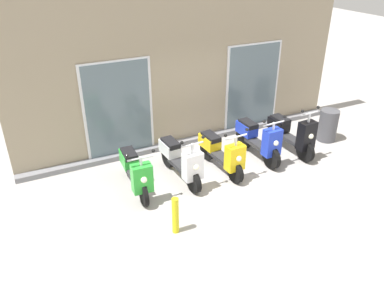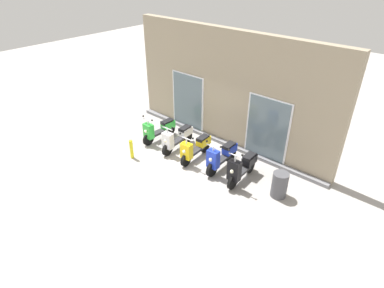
{
  "view_description": "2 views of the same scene",
  "coord_description": "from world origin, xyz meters",
  "px_view_note": "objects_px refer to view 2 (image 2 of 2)",
  "views": [
    {
      "loc": [
        -3.77,
        -5.28,
        4.47
      ],
      "look_at": [
        -0.79,
        0.81,
        0.9
      ],
      "focal_mm": 35.8,
      "sensor_mm": 36.0,
      "label": 1
    },
    {
      "loc": [
        6.15,
        -6.26,
        6.27
      ],
      "look_at": [
        0.04,
        0.69,
        0.74
      ],
      "focal_mm": 30.15,
      "sensor_mm": 36.0,
      "label": 2
    }
  ],
  "objects_px": {
    "scooter_white": "(177,138)",
    "curb_bollard": "(131,149)",
    "scooter_green": "(159,129)",
    "trash_bin": "(280,185)",
    "scooter_black": "(242,167)",
    "scooter_yellow": "(196,148)",
    "scooter_blue": "(221,156)"
  },
  "relations": [
    {
      "from": "scooter_white",
      "to": "curb_bollard",
      "type": "height_order",
      "value": "scooter_white"
    },
    {
      "from": "scooter_green",
      "to": "trash_bin",
      "type": "relative_size",
      "value": 1.95
    },
    {
      "from": "curb_bollard",
      "to": "scooter_black",
      "type": "bearing_deg",
      "value": 21.39
    },
    {
      "from": "scooter_black",
      "to": "trash_bin",
      "type": "relative_size",
      "value": 1.95
    },
    {
      "from": "scooter_green",
      "to": "scooter_yellow",
      "type": "distance_m",
      "value": 1.92
    },
    {
      "from": "trash_bin",
      "to": "scooter_blue",
      "type": "bearing_deg",
      "value": -179.83
    },
    {
      "from": "curb_bollard",
      "to": "trash_bin",
      "type": "xyz_separation_m",
      "value": [
        4.88,
        1.54,
        0.05
      ]
    },
    {
      "from": "scooter_white",
      "to": "curb_bollard",
      "type": "xyz_separation_m",
      "value": [
        -0.78,
        -1.5,
        -0.11
      ]
    },
    {
      "from": "trash_bin",
      "to": "curb_bollard",
      "type": "bearing_deg",
      "value": -162.48
    },
    {
      "from": "trash_bin",
      "to": "scooter_yellow",
      "type": "bearing_deg",
      "value": -178.03
    },
    {
      "from": "scooter_black",
      "to": "scooter_white",
      "type": "bearing_deg",
      "value": 178.42
    },
    {
      "from": "scooter_blue",
      "to": "curb_bollard",
      "type": "height_order",
      "value": "scooter_blue"
    },
    {
      "from": "scooter_blue",
      "to": "scooter_green",
      "type": "bearing_deg",
      "value": -179.65
    },
    {
      "from": "scooter_green",
      "to": "curb_bollard",
      "type": "relative_size",
      "value": 2.25
    },
    {
      "from": "scooter_yellow",
      "to": "scooter_green",
      "type": "bearing_deg",
      "value": 177.49
    },
    {
      "from": "scooter_green",
      "to": "scooter_white",
      "type": "relative_size",
      "value": 0.98
    },
    {
      "from": "scooter_blue",
      "to": "trash_bin",
      "type": "distance_m",
      "value": 2.12
    },
    {
      "from": "scooter_black",
      "to": "trash_bin",
      "type": "bearing_deg",
      "value": 5.49
    },
    {
      "from": "scooter_green",
      "to": "scooter_blue",
      "type": "bearing_deg",
      "value": 0.35
    },
    {
      "from": "scooter_white",
      "to": "scooter_yellow",
      "type": "height_order",
      "value": "scooter_white"
    },
    {
      "from": "scooter_white",
      "to": "trash_bin",
      "type": "distance_m",
      "value": 4.1
    },
    {
      "from": "scooter_white",
      "to": "scooter_black",
      "type": "height_order",
      "value": "scooter_black"
    },
    {
      "from": "scooter_black",
      "to": "curb_bollard",
      "type": "relative_size",
      "value": 2.24
    },
    {
      "from": "scooter_white",
      "to": "trash_bin",
      "type": "relative_size",
      "value": 2.0
    },
    {
      "from": "scooter_blue",
      "to": "scooter_black",
      "type": "height_order",
      "value": "scooter_black"
    },
    {
      "from": "scooter_yellow",
      "to": "scooter_blue",
      "type": "distance_m",
      "value": 1.04
    },
    {
      "from": "scooter_yellow",
      "to": "trash_bin",
      "type": "distance_m",
      "value": 3.16
    },
    {
      "from": "scooter_white",
      "to": "trash_bin",
      "type": "xyz_separation_m",
      "value": [
        4.1,
        0.04,
        -0.06
      ]
    },
    {
      "from": "trash_bin",
      "to": "scooter_white",
      "type": "bearing_deg",
      "value": -179.41
    },
    {
      "from": "scooter_white",
      "to": "curb_bollard",
      "type": "relative_size",
      "value": 2.31
    },
    {
      "from": "scooter_yellow",
      "to": "trash_bin",
      "type": "relative_size",
      "value": 1.96
    },
    {
      "from": "scooter_white",
      "to": "trash_bin",
      "type": "height_order",
      "value": "scooter_white"
    }
  ]
}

